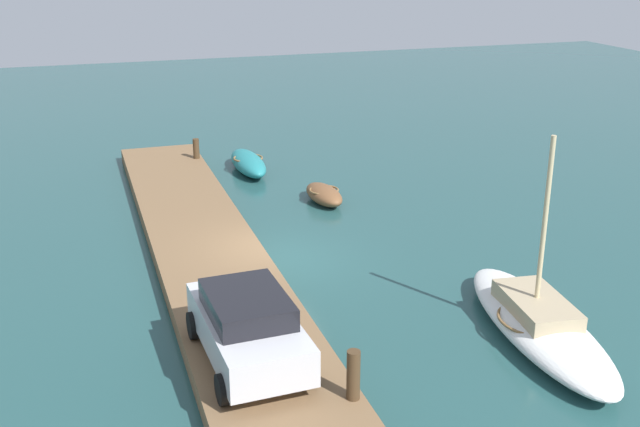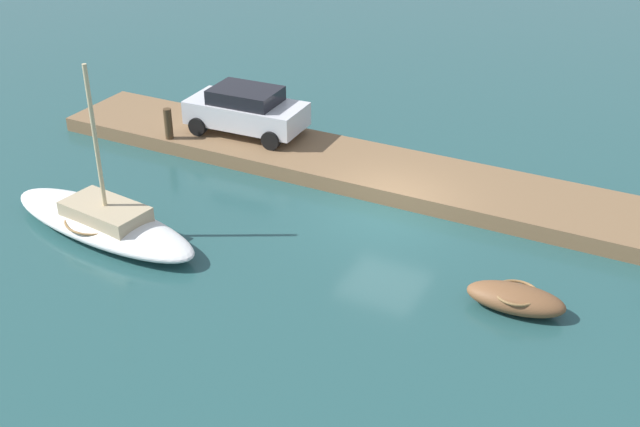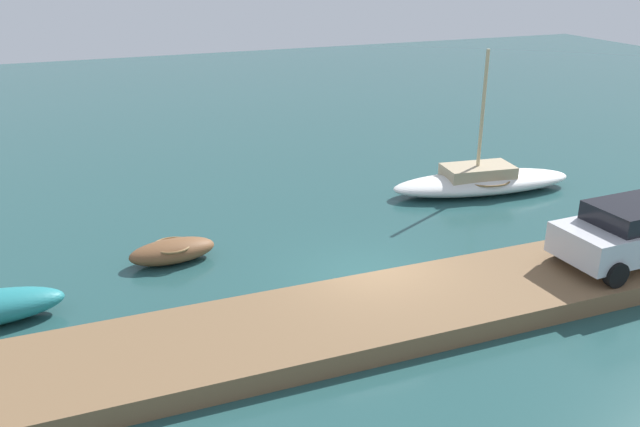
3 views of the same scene
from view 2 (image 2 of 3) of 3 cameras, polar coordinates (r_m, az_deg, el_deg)
name	(u,v)px [view 2 (image 2 of 3)]	position (r m, az deg, el deg)	size (l,w,h in m)	color
ground_plane	(387,214)	(23.48, 4.85, -0.04)	(84.00, 84.00, 0.00)	#234C4C
dock_platform	(413,179)	(25.06, 6.70, 2.46)	(25.66, 3.17, 0.49)	brown
sailboat_white	(103,221)	(22.98, -15.35, -0.53)	(6.88, 2.75, 5.01)	white
dinghy_brown	(516,298)	(19.72, 13.88, -5.95)	(2.45, 1.22, 0.64)	brown
mooring_post_mid_west	(168,124)	(27.47, -10.85, 6.36)	(0.27, 0.27, 1.07)	#47331E
parked_car	(246,110)	(27.46, -5.32, 7.44)	(4.12, 2.20, 1.60)	silver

